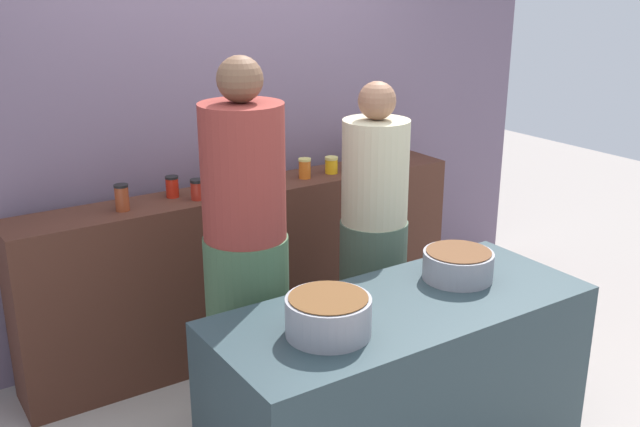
% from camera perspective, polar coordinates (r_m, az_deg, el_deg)
% --- Properties ---
extents(storefront_wall, '(4.80, 0.12, 3.00)m').
position_cam_1_polar(storefront_wall, '(4.38, -8.04, 9.46)').
color(storefront_wall, slate).
rests_on(storefront_wall, ground).
extents(display_shelf, '(2.70, 0.36, 1.00)m').
position_cam_1_polar(display_shelf, '(4.35, -5.45, -4.23)').
color(display_shelf, '#4B291D').
rests_on(display_shelf, ground).
extents(prep_table, '(1.70, 0.70, 0.83)m').
position_cam_1_polar(prep_table, '(3.35, 6.29, -13.42)').
color(prep_table, '#293B40').
rests_on(prep_table, ground).
extents(preserve_jar_0, '(0.07, 0.07, 0.14)m').
position_cam_1_polar(preserve_jar_0, '(3.87, -15.28, 1.22)').
color(preserve_jar_0, '#943D20').
rests_on(preserve_jar_0, display_shelf).
extents(preserve_jar_1, '(0.07, 0.07, 0.12)m').
position_cam_1_polar(preserve_jar_1, '(4.04, -11.52, 2.08)').
color(preserve_jar_1, red).
rests_on(preserve_jar_1, display_shelf).
extents(preserve_jar_2, '(0.08, 0.08, 0.11)m').
position_cam_1_polar(preserve_jar_2, '(3.97, -9.57, 1.89)').
color(preserve_jar_2, '#A5261A').
rests_on(preserve_jar_2, display_shelf).
extents(preserve_jar_3, '(0.08, 0.08, 0.14)m').
position_cam_1_polar(preserve_jar_3, '(4.08, -7.98, 2.66)').
color(preserve_jar_3, gold).
rests_on(preserve_jar_3, display_shelf).
extents(preserve_jar_4, '(0.09, 0.09, 0.15)m').
position_cam_1_polar(preserve_jar_4, '(4.17, -6.73, 3.08)').
color(preserve_jar_4, brown).
rests_on(preserve_jar_4, display_shelf).
extents(preserve_jar_5, '(0.08, 0.08, 0.12)m').
position_cam_1_polar(preserve_jar_5, '(4.32, -1.21, 3.57)').
color(preserve_jar_5, orange).
rests_on(preserve_jar_5, display_shelf).
extents(preserve_jar_6, '(0.08, 0.08, 0.10)m').
position_cam_1_polar(preserve_jar_6, '(4.43, 0.90, 3.83)').
color(preserve_jar_6, '#EDAA17').
rests_on(preserve_jar_6, display_shelf).
extents(preserve_jar_7, '(0.09, 0.09, 0.14)m').
position_cam_1_polar(preserve_jar_7, '(4.50, 2.91, 4.26)').
color(preserve_jar_7, yellow).
rests_on(preserve_jar_7, display_shelf).
extents(preserve_jar_8, '(0.08, 0.08, 0.13)m').
position_cam_1_polar(preserve_jar_8, '(4.66, 3.48, 4.71)').
color(preserve_jar_8, '#97360A').
rests_on(preserve_jar_8, display_shelf).
extents(preserve_jar_9, '(0.08, 0.08, 0.10)m').
position_cam_1_polar(preserve_jar_9, '(4.76, 5.69, 4.77)').
color(preserve_jar_9, '#CA6323').
rests_on(preserve_jar_9, display_shelf).
extents(cooking_pot_left, '(0.34, 0.34, 0.16)m').
position_cam_1_polar(cooking_pot_left, '(2.85, 0.66, -8.04)').
color(cooking_pot_left, gray).
rests_on(cooking_pot_left, prep_table).
extents(cooking_pot_center, '(0.32, 0.32, 0.14)m').
position_cam_1_polar(cooking_pot_center, '(3.41, 10.76, -3.99)').
color(cooking_pot_center, gray).
rests_on(cooking_pot_center, prep_table).
extents(cook_with_tongs, '(0.40, 0.40, 1.84)m').
position_cam_1_polar(cook_with_tongs, '(3.43, -5.78, -4.67)').
color(cook_with_tongs, '#415F40').
rests_on(cook_with_tongs, ground).
extents(cook_in_cap, '(0.37, 0.37, 1.65)m').
position_cam_1_polar(cook_in_cap, '(3.96, 4.21, -2.75)').
color(cook_in_cap, '#495E4C').
rests_on(cook_in_cap, ground).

